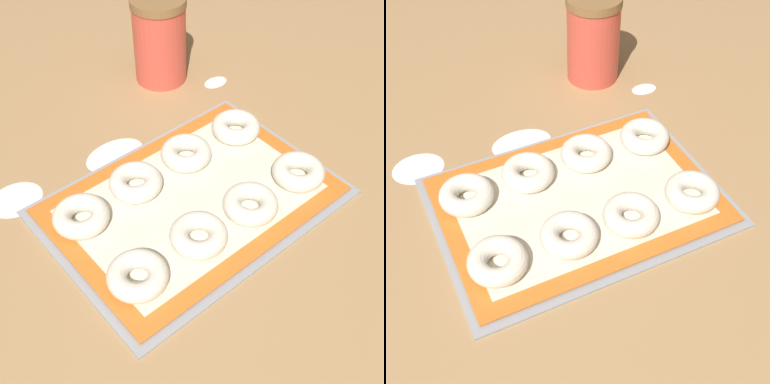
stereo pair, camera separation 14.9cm
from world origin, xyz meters
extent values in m
plane|color=#A87F51|center=(0.00, 0.00, 0.00)|extent=(2.80, 2.80, 0.00)
cube|color=#93969B|center=(0.01, 0.00, 0.00)|extent=(0.45, 0.32, 0.01)
cube|color=orange|center=(0.01, 0.00, 0.01)|extent=(0.42, 0.30, 0.00)
cube|color=beige|center=(0.01, 0.00, 0.01)|extent=(0.37, 0.24, 0.00)
torus|color=silver|center=(-0.14, -0.07, 0.03)|extent=(0.09, 0.09, 0.03)
torus|color=silver|center=(-0.03, -0.07, 0.03)|extent=(0.09, 0.09, 0.03)
torus|color=silver|center=(0.07, -0.08, 0.03)|extent=(0.09, 0.09, 0.03)
torus|color=silver|center=(0.18, -0.08, 0.03)|extent=(0.09, 0.09, 0.03)
torus|color=silver|center=(-0.14, 0.07, 0.03)|extent=(0.09, 0.09, 0.03)
torus|color=silver|center=(-0.04, 0.07, 0.03)|extent=(0.09, 0.09, 0.03)
torus|color=silver|center=(0.07, 0.08, 0.03)|extent=(0.09, 0.09, 0.03)
torus|color=silver|center=(0.18, 0.07, 0.03)|extent=(0.09, 0.09, 0.03)
cylinder|color=#DB4C3D|center=(0.20, 0.31, 0.08)|extent=(0.10, 0.10, 0.16)
cylinder|color=olive|center=(0.20, 0.31, 0.16)|extent=(0.11, 0.11, 0.02)
ellipsoid|color=white|center=(-0.20, 0.19, 0.00)|extent=(0.09, 0.07, 0.00)
ellipsoid|color=white|center=(-0.01, 0.17, 0.00)|extent=(0.11, 0.07, 0.00)
ellipsoid|color=white|center=(0.27, 0.22, 0.00)|extent=(0.05, 0.03, 0.00)
camera|label=1|loc=(-0.36, -0.44, 0.63)|focal=50.00mm
camera|label=2|loc=(-0.23, -0.52, 0.63)|focal=50.00mm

